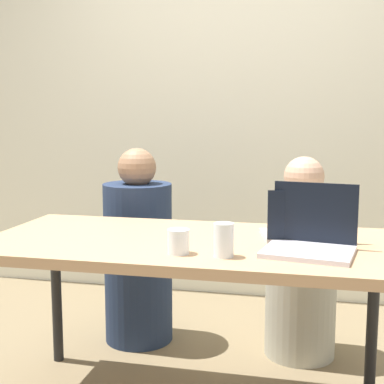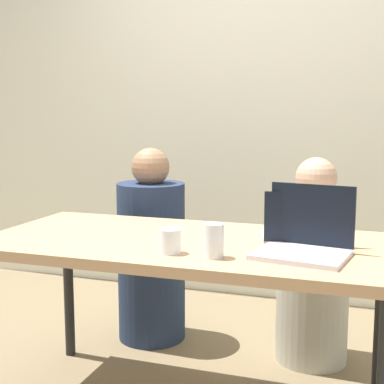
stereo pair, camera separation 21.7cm
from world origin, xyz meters
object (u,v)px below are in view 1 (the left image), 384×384
at_px(person_on_right, 301,268).
at_px(laptop_back_right, 306,228).
at_px(water_glass_right, 224,242).
at_px(laptop_front_right, 311,237).
at_px(water_glass_center, 178,243).
at_px(person_on_left, 138,256).

relative_size(person_on_right, laptop_back_right, 2.79).
bearing_deg(water_glass_right, laptop_front_right, 25.44).
xyz_separation_m(person_on_right, water_glass_center, (-0.42, -0.90, 0.32)).
relative_size(person_on_right, water_glass_center, 11.70).
height_order(laptop_front_right, water_glass_right, laptop_front_right).
bearing_deg(water_glass_center, person_on_left, 116.74).
xyz_separation_m(laptop_front_right, water_glass_right, (-0.29, -0.14, -0.00)).
bearing_deg(laptop_front_right, laptop_back_right, 105.86).
relative_size(person_on_right, laptop_front_right, 2.97).
relative_size(laptop_front_right, water_glass_right, 2.90).
distance_m(person_on_right, laptop_front_right, 0.84).
bearing_deg(person_on_left, laptop_front_right, 146.60).
bearing_deg(laptop_front_right, person_on_right, 102.62).
bearing_deg(laptop_front_right, water_glass_right, -144.90).
relative_size(water_glass_center, water_glass_right, 0.74).
xyz_separation_m(person_on_left, water_glass_center, (0.45, -0.90, 0.31)).
bearing_deg(person_on_left, water_glass_center, 123.47).
relative_size(laptop_back_right, water_glass_center, 4.20).
bearing_deg(water_glass_right, laptop_back_right, 50.31).
height_order(person_on_left, laptop_back_right, person_on_left).
relative_size(laptop_front_right, laptop_back_right, 0.94).
height_order(person_on_left, water_glass_right, person_on_left).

